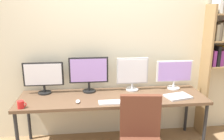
{
  "coord_description": "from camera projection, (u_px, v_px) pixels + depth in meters",
  "views": [
    {
      "loc": [
        -0.32,
        -2.31,
        1.9
      ],
      "look_at": [
        0.0,
        0.65,
        1.09
      ],
      "focal_mm": 37.6,
      "sensor_mm": 36.0,
      "label": 1
    }
  ],
  "objects": [
    {
      "name": "wall_back",
      "position": [
        109.0,
        49.0,
        3.39
      ],
      "size": [
        4.88,
        0.1,
        2.6
      ],
      "color": "beige",
      "rests_on": "ground_plane"
    },
    {
      "name": "desk",
      "position": [
        112.0,
        100.0,
        3.14
      ],
      "size": [
        2.48,
        0.68,
        0.74
      ],
      "color": "brown",
      "rests_on": "ground_plane"
    },
    {
      "name": "monitor_far_left",
      "position": [
        44.0,
        76.0,
        3.18
      ],
      "size": [
        0.54,
        0.18,
        0.44
      ],
      "color": "black",
      "rests_on": "desk"
    },
    {
      "name": "monitor_center_left",
      "position": [
        89.0,
        72.0,
        3.23
      ],
      "size": [
        0.54,
        0.18,
        0.49
      ],
      "color": "black",
      "rests_on": "desk"
    },
    {
      "name": "monitor_center_right",
      "position": [
        132.0,
        73.0,
        3.3
      ],
      "size": [
        0.44,
        0.18,
        0.47
      ],
      "color": "silver",
      "rests_on": "desk"
    },
    {
      "name": "monitor_far_right",
      "position": [
        174.0,
        73.0,
        3.37
      ],
      "size": [
        0.52,
        0.18,
        0.42
      ],
      "color": "silver",
      "rests_on": "desk"
    },
    {
      "name": "keyboard_main",
      "position": [
        114.0,
        102.0,
        2.91
      ],
      "size": [
        0.39,
        0.13,
        0.02
      ],
      "primitive_type": "cube",
      "color": "silver",
      "rests_on": "desk"
    },
    {
      "name": "computer_mouse",
      "position": [
        78.0,
        101.0,
        2.92
      ],
      "size": [
        0.06,
        0.1,
        0.03
      ],
      "primitive_type": "ellipsoid",
      "color": "silver",
      "rests_on": "desk"
    },
    {
      "name": "laptop_closed",
      "position": [
        178.0,
        96.0,
        3.09
      ],
      "size": [
        0.36,
        0.29,
        0.02
      ],
      "primitive_type": "cube",
      "rotation": [
        0.0,
        0.0,
        0.25
      ],
      "color": "silver",
      "rests_on": "desk"
    },
    {
      "name": "coffee_mug",
      "position": [
        21.0,
        105.0,
        2.75
      ],
      "size": [
        0.11,
        0.08,
        0.09
      ],
      "color": "red",
      "rests_on": "desk"
    }
  ]
}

